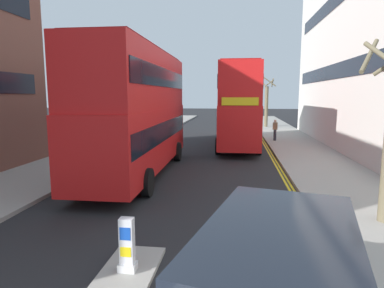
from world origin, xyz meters
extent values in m
cube|color=#9E9991|center=(6.50, 16.00, 0.07)|extent=(4.00, 80.00, 0.14)
cube|color=#9E9991|center=(-6.50, 16.00, 0.07)|extent=(4.00, 80.00, 0.14)
cube|color=yellow|center=(4.40, 14.00, 0.00)|extent=(0.10, 56.00, 0.01)
cube|color=yellow|center=(4.24, 14.00, 0.00)|extent=(0.10, 56.00, 0.01)
cube|color=#9E9991|center=(0.00, 4.74, 0.05)|extent=(1.10, 2.20, 0.10)
cube|color=silver|center=(0.00, 4.74, 0.18)|extent=(0.36, 0.28, 0.16)
cube|color=white|center=(0.00, 4.74, 0.73)|extent=(0.28, 0.20, 0.95)
cube|color=blue|center=(0.00, 4.64, 0.92)|extent=(0.22, 0.01, 0.26)
cube|color=yellow|center=(0.00, 4.64, 0.54)|extent=(0.22, 0.01, 0.20)
cube|color=red|center=(-2.27, 13.32, 1.74)|extent=(2.59, 10.82, 2.60)
cube|color=red|center=(-2.27, 13.32, 4.29)|extent=(2.54, 10.61, 2.50)
cube|color=black|center=(-2.27, 13.32, 2.04)|extent=(2.62, 10.39, 0.84)
cube|color=black|center=(-2.27, 13.32, 4.39)|extent=(2.61, 10.17, 0.80)
cube|color=yellow|center=(-2.32, 18.70, 3.29)|extent=(2.00, 0.08, 0.44)
cube|color=maroon|center=(-2.27, 13.32, 5.59)|extent=(2.33, 9.74, 0.10)
cylinder|color=black|center=(-3.55, 16.66, 0.52)|extent=(0.31, 1.04, 1.04)
cylinder|color=black|center=(-1.05, 16.68, 0.52)|extent=(0.31, 1.04, 1.04)
cylinder|color=black|center=(-3.49, 9.96, 0.52)|extent=(0.31, 1.04, 1.04)
cylinder|color=black|center=(-0.99, 9.99, 0.52)|extent=(0.31, 1.04, 1.04)
cube|color=red|center=(2.26, 22.45, 1.74)|extent=(2.65, 10.83, 2.60)
cube|color=red|center=(2.26, 22.45, 4.29)|extent=(2.60, 10.62, 2.50)
cube|color=black|center=(2.26, 22.45, 2.04)|extent=(2.67, 10.40, 0.84)
cube|color=black|center=(2.26, 22.45, 4.39)|extent=(2.66, 10.19, 0.80)
cube|color=yellow|center=(2.34, 17.07, 3.29)|extent=(2.00, 0.09, 0.44)
cube|color=maroon|center=(2.26, 22.45, 5.59)|extent=(2.39, 9.75, 0.10)
cylinder|color=black|center=(3.56, 19.12, 0.52)|extent=(0.31, 1.04, 1.04)
cylinder|color=black|center=(1.06, 19.08, 0.52)|extent=(0.31, 1.04, 1.04)
cylinder|color=black|center=(3.47, 25.81, 0.52)|extent=(0.31, 1.04, 1.04)
cylinder|color=black|center=(0.97, 25.78, 0.52)|extent=(0.31, 1.04, 1.04)
cube|color=black|center=(2.67, 2.44, 1.74)|extent=(2.36, 3.37, 0.76)
cylinder|color=#2D2D38|center=(5.16, 24.90, 0.56)|extent=(0.22, 0.22, 0.85)
cube|color=#8C6647|center=(5.16, 24.90, 1.27)|extent=(0.34, 0.22, 0.56)
sphere|color=beige|center=(5.16, 24.90, 1.66)|extent=(0.20, 0.20, 0.20)
cylinder|color=#6B6047|center=(5.48, 36.65, 2.36)|extent=(0.38, 0.38, 4.44)
cylinder|color=#6B6047|center=(6.06, 36.66, 4.99)|extent=(0.14, 1.22, 0.90)
cylinder|color=#6B6047|center=(5.75, 37.09, 4.94)|extent=(0.99, 0.67, 0.81)
cylinder|color=#6B6047|center=(4.82, 36.88, 5.07)|extent=(0.59, 1.40, 1.06)
cylinder|color=#6B6047|center=(5.01, 36.35, 4.97)|extent=(0.73, 1.05, 0.87)
cylinder|color=#6B6047|center=(5.58, 35.86, 5.14)|extent=(1.64, 0.33, 1.20)
cylinder|color=#6B6047|center=(5.72, 8.56, 4.70)|extent=(0.89, 1.27, 1.06)
cylinder|color=#6B6047|center=(5.81, 7.88, 4.61)|extent=(0.71, 1.08, 0.88)
cube|color=black|center=(8.48, 20.26, 5.17)|extent=(0.04, 24.64, 1.00)
camera|label=1|loc=(2.12, -1.38, 3.63)|focal=31.23mm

